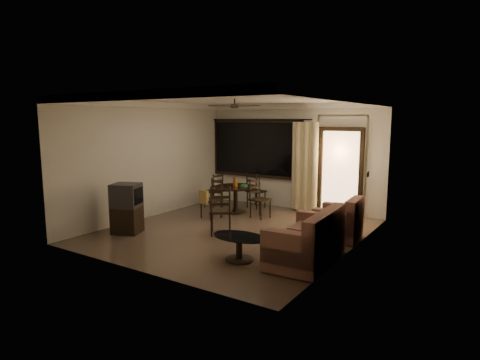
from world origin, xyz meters
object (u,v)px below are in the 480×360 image
Objects in this scene: tv_cabinet at (127,208)px; armchair at (341,222)px; dining_table at (236,192)px; dining_chair_north at (256,197)px; dining_chair_west at (214,197)px; coffee_table at (239,244)px; dining_chair_south at (211,206)px; side_chair at (221,220)px; dining_chair_east at (260,206)px; sofa at (309,242)px.

tv_cabinet is 4.42m from armchair.
dining_table is 1.15× the size of dining_chair_north.
dining_chair_west reaches higher than coffee_table.
dining_chair_south is 0.96× the size of coffee_table.
dining_chair_west is 1.08× the size of armchair.
dining_chair_east is at bearing -123.61° from side_chair.
sofa is (2.26, -2.25, 0.07)m from dining_chair_east.
dining_chair_west and dining_chair_north have the same top height.
dining_chair_east is (0.82, -0.16, -0.26)m from dining_table.
armchair is (2.92, -1.60, 0.06)m from dining_chair_north.
tv_cabinet is 1.20× the size of armchair.
dining_chair_north is (0.31, 1.61, -0.02)m from dining_chair_south.
dining_table is at bearing -99.97° from side_chair.
dining_chair_north is 3.75m from tv_cabinet.
tv_cabinet reaches higher than dining_table.
tv_cabinet is (-1.69, -2.67, 0.25)m from dining_chair_east.
dining_chair_east is 1.00× the size of dining_chair_north.
dining_chair_north is 2.71m from side_chair.
dining_table is at bearing 161.11° from armchair.
tv_cabinet reaches higher than dining_chair_west.
dining_chair_west reaches higher than dining_table.
armchair is at bearing 4.31° from tv_cabinet.
dining_chair_north is 1.08× the size of armchair.
armchair is at bearing 169.88° from side_chair.
sofa is 1.58m from armchair.
tv_cabinet is at bearing -156.78° from armchair.
dining_table is 1.15× the size of dining_chair_east.
sofa is 1.63× the size of side_chair.
dining_chair_east is at bearing 159.70° from armchair.
dining_table is 3.60m from coffee_table.
dining_chair_south is 3.06m from coffee_table.
dining_chair_west is at bearing 90.00° from dining_chair_east.
side_chair reaches higher than coffee_table.
dining_table is 1.15× the size of dining_chair_west.
dining_table is 2.96m from tv_cabinet.
dining_chair_south is 1.64m from dining_chair_north.
sofa is at bearing -16.54° from tv_cabinet.
dining_chair_west is at bearing 132.59° from coffee_table.
tv_cabinet is at bearing -98.36° from dining_chair_south.
dining_chair_north is at bearing 129.47° from sofa.
sofa is at bearing 143.71° from dining_chair_north.
coffee_table is 0.94× the size of side_chair.
dining_chair_east is 0.90× the size of tv_cabinet.
coffee_table is 1.63m from side_chair.
dining_chair_south is 1.43m from side_chair.
side_chair is (1.02, -1.00, 0.01)m from dining_chair_south.
dining_table is 2.05m from side_chair.
sofa is 1.93× the size of armchair.
dining_table is 0.83m from dining_chair_north.
dining_table is 3.18m from armchair.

